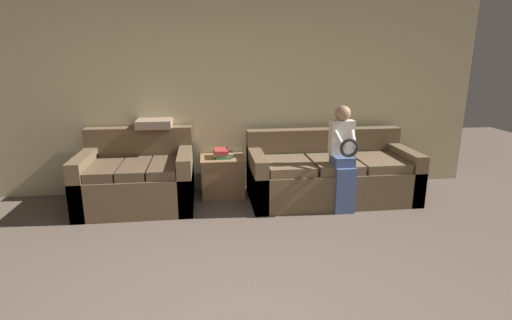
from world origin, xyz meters
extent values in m
cube|color=#C6B789|center=(0.00, 3.22, 1.27)|extent=(7.12, 0.06, 2.55)
cube|color=brown|center=(1.42, 2.60, 0.22)|extent=(2.06, 0.95, 0.43)
cube|color=brown|center=(1.42, 2.98, 0.64)|extent=(2.06, 0.20, 0.41)
cube|color=brown|center=(0.47, 2.60, 0.32)|extent=(0.16, 0.95, 0.64)
cube|color=brown|center=(2.37, 2.60, 0.32)|extent=(0.16, 0.95, 0.64)
cube|color=brown|center=(0.84, 2.50, 0.49)|extent=(0.54, 0.71, 0.11)
cube|color=brown|center=(1.42, 2.50, 0.49)|extent=(0.54, 0.71, 0.11)
cube|color=brown|center=(2.00, 2.50, 0.49)|extent=(0.54, 0.71, 0.11)
cube|color=brown|center=(-0.98, 2.67, 0.22)|extent=(1.33, 1.00, 0.45)
cube|color=brown|center=(-0.98, 3.07, 0.68)|extent=(1.33, 0.20, 0.45)
cube|color=brown|center=(-1.56, 2.67, 0.34)|extent=(0.16, 1.00, 0.68)
cube|color=brown|center=(-0.39, 2.67, 0.34)|extent=(0.16, 1.00, 0.68)
cube|color=brown|center=(-1.31, 2.57, 0.50)|extent=(0.32, 0.76, 0.11)
cube|color=brown|center=(-0.98, 2.57, 0.50)|extent=(0.32, 0.76, 0.11)
cube|color=brown|center=(-0.64, 2.57, 0.50)|extent=(0.32, 0.76, 0.11)
cube|color=#475B8E|center=(1.44, 2.12, 0.27)|extent=(0.23, 0.10, 0.54)
cube|color=#475B8E|center=(1.44, 2.26, 0.60)|extent=(0.23, 0.28, 0.11)
cube|color=silver|center=(1.44, 2.33, 0.86)|extent=(0.27, 0.14, 0.41)
sphere|color=#A37A5B|center=(1.44, 2.33, 1.14)|extent=(0.18, 0.18, 0.18)
torus|color=black|center=(1.44, 2.06, 0.80)|extent=(0.22, 0.04, 0.22)
cylinder|color=silver|center=(1.35, 2.20, 0.89)|extent=(0.10, 0.31, 0.23)
cylinder|color=silver|center=(1.52, 2.20, 0.89)|extent=(0.10, 0.31, 0.23)
cube|color=olive|center=(0.07, 2.93, 0.26)|extent=(0.55, 0.45, 0.51)
cube|color=#9A724A|center=(0.07, 2.93, 0.50)|extent=(0.57, 0.47, 0.02)
cube|color=#3D8451|center=(0.08, 2.93, 0.53)|extent=(0.19, 0.27, 0.03)
cube|color=gray|center=(0.08, 2.94, 0.56)|extent=(0.25, 0.25, 0.03)
cube|color=#BC3833|center=(0.05, 2.92, 0.60)|extent=(0.17, 0.27, 0.04)
cube|color=gray|center=(-0.78, 3.07, 0.95)|extent=(0.43, 0.43, 0.10)
camera|label=1|loc=(-0.15, -2.07, 1.82)|focal=28.00mm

